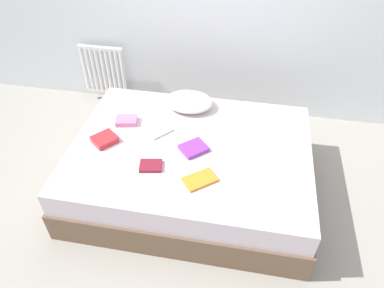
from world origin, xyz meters
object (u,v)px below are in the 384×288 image
(textbook_orange, at_px, (200,180))
(textbook_pink, at_px, (127,121))
(textbook_purple, at_px, (194,148))
(textbook_maroon, at_px, (151,166))
(bed, at_px, (191,168))
(pillow, at_px, (189,102))
(textbook_red, at_px, (105,139))
(textbook_white, at_px, (159,131))
(radiator, at_px, (104,71))

(textbook_orange, relative_size, textbook_pink, 1.33)
(textbook_purple, xyz_separation_m, textbook_maroon, (-0.29, -0.25, -0.00))
(textbook_orange, relative_size, textbook_maroon, 1.41)
(bed, xyz_separation_m, pillow, (-0.12, 0.54, 0.32))
(bed, distance_m, pillow, 0.63)
(bed, xyz_separation_m, textbook_purple, (0.03, -0.04, 0.27))
(textbook_red, bearing_deg, pillow, -4.60)
(pillow, relative_size, textbook_white, 2.13)
(textbook_orange, height_order, textbook_maroon, textbook_maroon)
(textbook_purple, bearing_deg, bed, 84.97)
(textbook_purple, distance_m, textbook_orange, 0.34)
(bed, relative_size, pillow, 4.50)
(bed, height_order, textbook_white, textbook_white)
(textbook_orange, distance_m, textbook_red, 0.91)
(textbook_pink, distance_m, textbook_white, 0.32)
(bed, height_order, textbook_red, textbook_red)
(pillow, xyz_separation_m, textbook_maroon, (-0.14, -0.83, -0.05))
(pillow, distance_m, textbook_pink, 0.60)
(textbook_purple, bearing_deg, radiator, 93.56)
(bed, xyz_separation_m, radiator, (-1.23, 1.20, 0.16))
(bed, height_order, textbook_maroon, textbook_maroon)
(textbook_pink, distance_m, textbook_maroon, 0.62)
(textbook_maroon, bearing_deg, textbook_red, 143.80)
(radiator, distance_m, textbook_orange, 2.08)
(textbook_maroon, distance_m, textbook_white, 0.43)
(pillow, bearing_deg, textbook_white, -115.19)
(textbook_orange, height_order, textbook_pink, textbook_pink)
(bed, distance_m, textbook_white, 0.43)
(textbook_pink, height_order, textbook_white, textbook_pink)
(textbook_maroon, bearing_deg, textbook_purple, 30.83)
(pillow, relative_size, textbook_orange, 1.83)
(radiator, xyz_separation_m, pillow, (1.11, -0.66, 0.16))
(textbook_orange, distance_m, textbook_white, 0.67)
(textbook_purple, bearing_deg, textbook_red, 140.57)
(textbook_orange, distance_m, textbook_maroon, 0.40)
(pillow, xyz_separation_m, textbook_pink, (-0.50, -0.33, -0.04))
(pillow, xyz_separation_m, textbook_orange, (0.26, -0.90, -0.05))
(radiator, distance_m, pillow, 1.31)
(textbook_orange, height_order, textbook_red, textbook_red)
(bed, bearing_deg, textbook_pink, 161.62)
(textbook_pink, distance_m, textbook_red, 0.30)
(bed, distance_m, textbook_maroon, 0.47)
(pillow, relative_size, textbook_purple, 2.18)
(radiator, distance_m, textbook_red, 1.38)
(radiator, relative_size, textbook_pink, 3.21)
(bed, xyz_separation_m, textbook_pink, (-0.62, 0.21, 0.28))
(textbook_red, bearing_deg, textbook_orange, -68.98)
(radiator, bearing_deg, bed, -44.24)
(bed, distance_m, radiator, 1.73)
(bed, xyz_separation_m, textbook_maroon, (-0.26, -0.29, 0.27))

